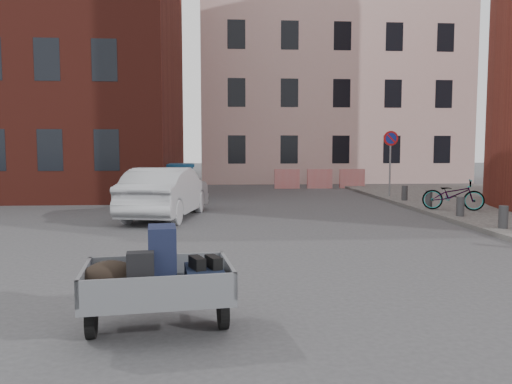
{
  "coord_description": "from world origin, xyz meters",
  "views": [
    {
      "loc": [
        -0.83,
        -10.41,
        2.06
      ],
      "look_at": [
        -0.09,
        0.54,
        1.1
      ],
      "focal_mm": 35.0,
      "sensor_mm": 36.0,
      "label": 1
    }
  ],
  "objects": [
    {
      "name": "silver_car",
      "position": [
        -2.5,
        4.5,
        0.75
      ],
      "size": [
        2.39,
        4.78,
        1.5
      ],
      "primitive_type": "imported",
      "rotation": [
        0.0,
        0.0,
        2.96
      ],
      "color": "#9FA1A6",
      "rests_on": "ground"
    },
    {
      "name": "building_brick",
      "position": [
        -9.0,
        13.0,
        7.0
      ],
      "size": [
        12.0,
        10.0,
        14.0
      ],
      "primitive_type": "cube",
      "color": "#591E16",
      "rests_on": "ground"
    },
    {
      "name": "ground",
      "position": [
        0.0,
        0.0,
        0.0
      ],
      "size": [
        120.0,
        120.0,
        0.0
      ],
      "primitive_type": "plane",
      "color": "#38383A",
      "rests_on": "ground"
    },
    {
      "name": "bollards",
      "position": [
        6.0,
        3.4,
        0.4
      ],
      "size": [
        0.22,
        9.02,
        0.55
      ],
      "color": "#3A3A3D",
      "rests_on": "sidewalk"
    },
    {
      "name": "bicycle",
      "position": [
        6.44,
        4.8,
        0.61
      ],
      "size": [
        1.96,
        1.26,
        0.97
      ],
      "primitive_type": "imported",
      "rotation": [
        0.0,
        0.0,
        1.21
      ],
      "color": "black",
      "rests_on": "sidewalk"
    },
    {
      "name": "trailer",
      "position": [
        -1.56,
        -4.93,
        0.61
      ],
      "size": [
        1.73,
        1.9,
        1.2
      ],
      "rotation": [
        0.0,
        0.0,
        0.13
      ],
      "color": "black",
      "rests_on": "ground"
    },
    {
      "name": "no_parking_sign",
      "position": [
        6.0,
        9.48,
        2.01
      ],
      "size": [
        0.6,
        0.09,
        2.65
      ],
      "color": "gray",
      "rests_on": "sidewalk"
    },
    {
      "name": "building_pink",
      "position": [
        6.0,
        22.0,
        7.0
      ],
      "size": [
        16.0,
        8.0,
        14.0
      ],
      "primitive_type": "cube",
      "color": "beige",
      "rests_on": "ground"
    },
    {
      "name": "dumpster",
      "position": [
        -3.69,
        9.95,
        0.73
      ],
      "size": [
        3.56,
        2.02,
        1.44
      ],
      "rotation": [
        0.0,
        0.0,
        0.07
      ],
      "color": "#1C5589",
      "rests_on": "ground"
    },
    {
      "name": "barriers",
      "position": [
        4.2,
        15.0,
        0.5
      ],
      "size": [
        4.7,
        0.18,
        1.0
      ],
      "color": "red",
      "rests_on": "ground"
    }
  ]
}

